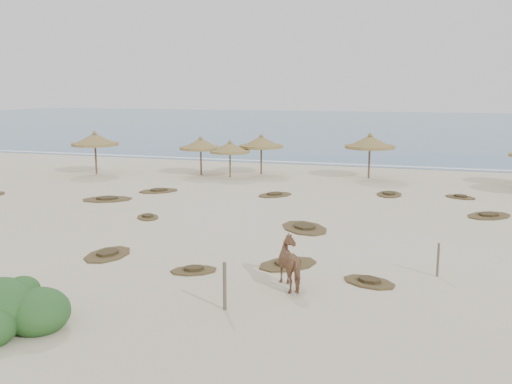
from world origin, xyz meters
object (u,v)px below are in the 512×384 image
(palapa_0, at_px, (95,140))
(palapa_1, at_px, (230,148))
(horse, at_px, (293,264))
(bush, at_px, (2,310))

(palapa_0, xyz_separation_m, palapa_1, (9.35, 1.33, -0.39))
(palapa_0, height_order, palapa_1, palapa_0)
(palapa_1, bearing_deg, palapa_0, -171.91)
(horse, bearing_deg, bush, 3.82)
(palapa_1, distance_m, horse, 21.45)
(palapa_0, height_order, horse, palapa_0)
(horse, distance_m, bush, 7.99)
(horse, height_order, bush, horse)
(palapa_0, bearing_deg, palapa_1, 8.09)
(palapa_0, bearing_deg, horse, -44.58)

